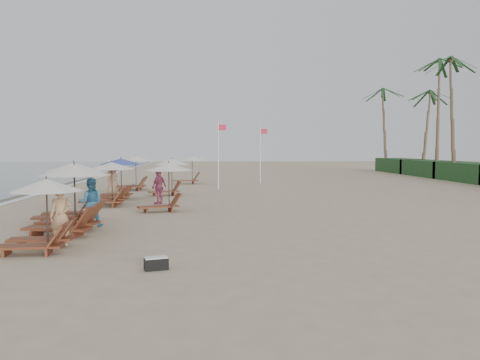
{
  "coord_description": "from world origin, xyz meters",
  "views": [
    {
      "loc": [
        -0.71,
        -16.64,
        2.96
      ],
      "look_at": [
        1.0,
        6.98,
        1.3
      ],
      "focal_mm": 35.42,
      "sensor_mm": 36.0,
      "label": 1
    }
  ],
  "objects": [
    {
      "name": "inland_station_0",
      "position": [
        -2.59,
        5.18,
        1.43
      ],
      "size": [
        2.63,
        2.24,
        2.22
      ],
      "color": "brown",
      "rests_on": "ground"
    },
    {
      "name": "ground",
      "position": [
        0.0,
        0.0,
        0.0
      ],
      "size": [
        160.0,
        160.0,
        0.0
      ],
      "primitive_type": "plane",
      "color": "tan",
      "rests_on": "ground"
    },
    {
      "name": "lounger_station_2",
      "position": [
        -6.16,
        2.4,
        1.1
      ],
      "size": [
        2.64,
        2.21,
        2.34
      ],
      "color": "brown",
      "rests_on": "ground"
    },
    {
      "name": "beachgoer_far_b",
      "position": [
        -6.45,
        12.73,
        0.94
      ],
      "size": [
        0.96,
        1.09,
        1.88
      ],
      "primitive_type": "imported",
      "rotation": [
        0.0,
        0.0,
        1.09
      ],
      "color": "tan",
      "rests_on": "ground"
    },
    {
      "name": "inland_station_1",
      "position": [
        -2.98,
        12.45,
        1.43
      ],
      "size": [
        2.64,
        2.24,
        2.22
      ],
      "color": "brown",
      "rests_on": "ground"
    },
    {
      "name": "beachgoer_mid_a",
      "position": [
        -4.98,
        1.13,
        0.9
      ],
      "size": [
        0.96,
        0.79,
        1.81
      ],
      "primitive_type": "imported",
      "rotation": [
        0.0,
        0.0,
        3.27
      ],
      "color": "teal",
      "rests_on": "ground"
    },
    {
      "name": "beachgoer_near",
      "position": [
        -5.06,
        -2.24,
        0.89
      ],
      "size": [
        0.7,
        0.51,
        1.78
      ],
      "primitive_type": "imported",
      "rotation": [
        0.0,
        0.0,
        0.14
      ],
      "color": "tan",
      "rests_on": "ground"
    },
    {
      "name": "beachgoer_far_a",
      "position": [
        -3.13,
        7.96,
        0.9
      ],
      "size": [
        0.94,
        1.13,
        1.81
      ],
      "primitive_type": "imported",
      "rotation": [
        0.0,
        0.0,
        4.15
      ],
      "color": "#AD4567",
      "rests_on": "ground"
    },
    {
      "name": "lounger_station_1",
      "position": [
        -5.43,
        -0.27,
        1.14
      ],
      "size": [
        2.88,
        2.46,
        2.35
      ],
      "color": "brown",
      "rests_on": "ground"
    },
    {
      "name": "lounger_station_0",
      "position": [
        -5.43,
        -2.97,
        1.03
      ],
      "size": [
        2.41,
        2.07,
        2.06
      ],
      "color": "brown",
      "rests_on": "ground"
    },
    {
      "name": "flag_pole_near",
      "position": [
        0.21,
        16.69,
        2.61
      ],
      "size": [
        0.6,
        0.08,
        4.72
      ],
      "color": "silver",
      "rests_on": "ground"
    },
    {
      "name": "foam_line",
      "position": [
        -11.2,
        10.0,
        0.01
      ],
      "size": [
        0.5,
        140.0,
        0.02
      ],
      "primitive_type": "cube",
      "color": "white",
      "rests_on": "ground"
    },
    {
      "name": "flag_pole_far",
      "position": [
        3.73,
        21.4,
        2.55
      ],
      "size": [
        0.6,
        0.08,
        4.61
      ],
      "color": "silver",
      "rests_on": "ground"
    },
    {
      "name": "lounger_station_4",
      "position": [
        -5.66,
        10.43,
        1.31
      ],
      "size": [
        2.56,
        2.46,
        2.31
      ],
      "color": "brown",
      "rests_on": "ground"
    },
    {
      "name": "lounger_station_5",
      "position": [
        -5.72,
        15.99,
        1.11
      ],
      "size": [
        2.61,
        2.38,
        2.35
      ],
      "color": "brown",
      "rests_on": "ground"
    },
    {
      "name": "lounger_station_3",
      "position": [
        -5.69,
        7.48,
        1.06
      ],
      "size": [
        2.73,
        2.33,
        2.19
      ],
      "color": "brown",
      "rests_on": "ground"
    },
    {
      "name": "duffel_bag",
      "position": [
        -1.92,
        -5.3,
        0.16
      ],
      "size": [
        0.62,
        0.43,
        0.31
      ],
      "color": "black",
      "rests_on": "ground"
    },
    {
      "name": "inland_station_2",
      "position": [
        -2.04,
        21.51,
        1.33
      ],
      "size": [
        2.78,
        2.24,
        2.22
      ],
      "color": "brown",
      "rests_on": "ground"
    }
  ]
}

